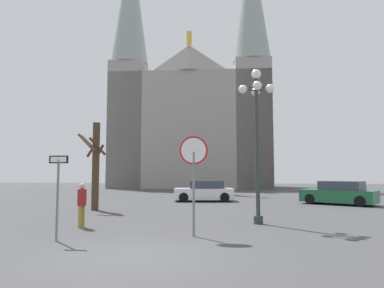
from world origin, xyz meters
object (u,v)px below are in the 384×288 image
Objects in this scene: cathedral at (191,110)px; one_way_arrow_sign at (58,188)px; street_lamp at (257,121)px; parked_car_far_green at (339,193)px; pedestrian_walking at (82,201)px; bare_tree at (95,163)px; parked_car_near_white at (204,191)px; stop_sign at (194,164)px.

cathedral is 14.24× the size of one_way_arrow_sign.
one_way_arrow_sign is at bearing -145.17° from street_lamp.
parked_car_far_green is (5.56, 9.07, -3.31)m from street_lamp.
bare_tree is at bearing 108.05° from pedestrian_walking.
street_lamp is at bearing -121.52° from parked_car_far_green.
street_lamp is 7.26m from pedestrian_walking.
parked_car_near_white is 12.86m from pedestrian_walking.
parked_car_far_green reaches higher than parked_car_near_white.
one_way_arrow_sign is at bearing -101.40° from parked_car_near_white.
stop_sign is 1.97× the size of pedestrian_walking.
street_lamp is at bearing -26.07° from bare_tree.
cathedral is at bearing 90.57° from pedestrian_walking.
stop_sign is at bearing -122.67° from parked_car_far_green.
street_lamp is 1.31× the size of bare_tree.
one_way_arrow_sign reaches higher than pedestrian_walking.
street_lamp is at bearing 14.81° from pedestrian_walking.
street_lamp is 9.28m from bare_tree.
street_lamp is 1.42× the size of parked_car_near_white.
one_way_arrow_sign is at bearing -81.54° from pedestrian_walking.
stop_sign is at bearing 17.39° from one_way_arrow_sign.
parked_car_near_white is at bearing 169.08° from parked_car_far_green.
street_lamp is at bearing 53.99° from stop_sign.
cathedral is 36.68m from pedestrian_walking.
one_way_arrow_sign is (-3.84, -1.20, -0.72)m from stop_sign.
bare_tree reaches higher than one_way_arrow_sign.
stop_sign is 0.67× the size of bare_tree.
one_way_arrow_sign is at bearing -74.78° from bare_tree.
parked_car_near_white is 2.70× the size of pedestrian_walking.
bare_tree reaches higher than parked_car_far_green.
stop_sign reaches higher than one_way_arrow_sign.
parked_car_near_white is (3.00, 14.89, -0.83)m from one_way_arrow_sign.
bare_tree is at bearing -159.91° from parked_car_far_green.
stop_sign is at bearing -49.07° from bare_tree.
pedestrian_walking is (-11.93, -10.75, 0.26)m from parked_car_far_green.
stop_sign is (4.56, -36.67, -8.40)m from cathedral.
cathedral is 7.52× the size of parked_car_far_green.
parked_car_near_white is 0.92× the size of parked_car_far_green.
parked_car_far_green is (8.56, -1.65, 0.02)m from parked_car_near_white.
parked_car_near_white is (-0.83, 13.69, -1.55)m from stop_sign.
stop_sign is 1.26× the size of one_way_arrow_sign.
bare_tree is 8.69m from parked_car_near_white.
one_way_arrow_sign reaches higher than parked_car_near_white.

